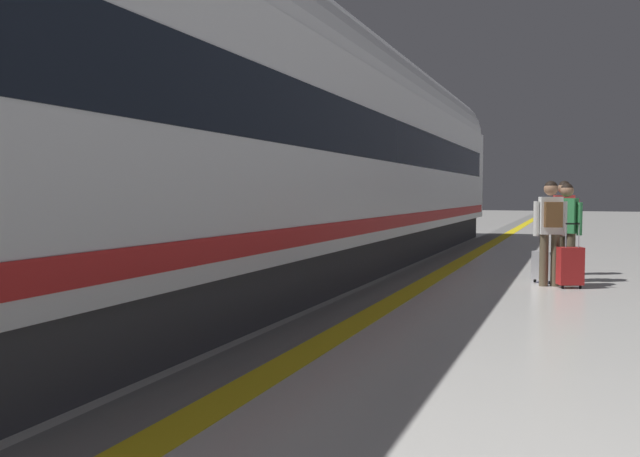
# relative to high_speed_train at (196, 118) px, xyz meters

# --- Properties ---
(safety_line_strip) EXTENTS (0.36, 80.00, 0.01)m
(safety_line_strip) POSITION_rel_high_speed_train_xyz_m (2.23, 0.98, -2.50)
(safety_line_strip) COLOR yellow
(safety_line_strip) RESTS_ON ground
(tactile_edge_band) EXTENTS (0.74, 80.00, 0.01)m
(tactile_edge_band) POSITION_rel_high_speed_train_xyz_m (1.84, 0.98, -2.50)
(tactile_edge_band) COLOR slate
(tactile_edge_band) RESTS_ON ground
(high_speed_train) EXTENTS (2.94, 33.67, 4.97)m
(high_speed_train) POSITION_rel_high_speed_train_xyz_m (0.00, 0.00, 0.00)
(high_speed_train) COLOR #38383D
(high_speed_train) RESTS_ON ground
(passenger_near) EXTENTS (0.54, 0.28, 1.76)m
(passenger_near) POSITION_rel_high_speed_train_xyz_m (4.38, 5.58, -1.48)
(passenger_near) COLOR #383842
(passenger_near) RESTS_ON ground
(duffel_bag_near) EXTENTS (0.44, 0.26, 0.36)m
(duffel_bag_near) POSITION_rel_high_speed_train_xyz_m (4.06, 5.44, -2.35)
(duffel_bag_near) COLOR navy
(duffel_bag_near) RESTS_ON ground
(passenger_mid) EXTENTS (0.52, 0.41, 1.73)m
(passenger_mid) POSITION_rel_high_speed_train_xyz_m (4.21, 3.95, -1.48)
(passenger_mid) COLOR brown
(passenger_mid) RESTS_ON ground
(suitcase_mid) EXTENTS (0.44, 0.35, 1.06)m
(suitcase_mid) POSITION_rel_high_speed_train_xyz_m (4.52, 3.84, -2.14)
(suitcase_mid) COLOR #A51E1E
(suitcase_mid) RESTS_ON ground
(passenger_far) EXTENTS (0.50, 0.31, 1.70)m
(passenger_far) POSITION_rel_high_speed_train_xyz_m (4.44, 4.64, -1.52)
(passenger_far) COLOR brown
(passenger_far) RESTS_ON ground
(suitcase_far) EXTENTS (0.44, 0.37, 0.54)m
(suitcase_far) POSITION_rel_high_speed_train_xyz_m (4.12, 4.31, -2.21)
(suitcase_far) COLOR #9E9EA3
(suitcase_far) RESTS_ON ground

